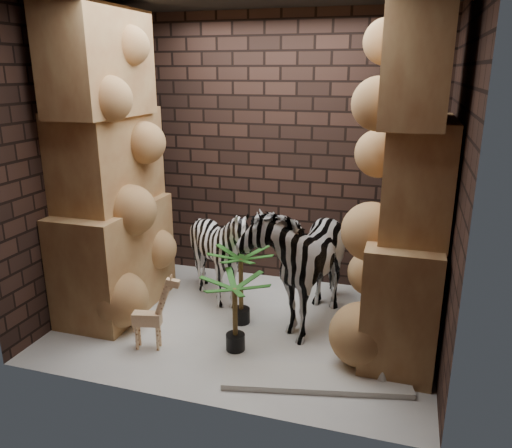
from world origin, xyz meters
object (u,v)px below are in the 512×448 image
(giraffe_toy, at_px, (146,311))
(surfboard, at_px, (316,379))
(palm_back, at_px, (235,314))
(zebra_right, at_px, (301,247))
(palm_front, at_px, (241,287))
(zebra_left, at_px, (221,258))

(giraffe_toy, distance_m, surfboard, 1.57)
(palm_back, bearing_deg, zebra_right, 61.15)
(palm_back, bearing_deg, giraffe_toy, -165.11)
(zebra_right, relative_size, palm_back, 2.18)
(zebra_right, height_order, surfboard, zebra_right)
(zebra_right, height_order, palm_back, zebra_right)
(palm_front, relative_size, palm_back, 1.11)
(zebra_right, xyz_separation_m, surfboard, (0.36, -1.03, -0.73))
(zebra_left, bearing_deg, palm_back, -66.63)
(palm_front, distance_m, palm_back, 0.50)
(surfboard, bearing_deg, zebra_right, 96.90)
(giraffe_toy, relative_size, palm_back, 1.06)
(palm_front, height_order, palm_back, palm_front)
(zebra_right, bearing_deg, zebra_left, -177.92)
(palm_front, bearing_deg, palm_back, -77.31)
(zebra_left, bearing_deg, zebra_right, -10.72)
(zebra_right, relative_size, giraffe_toy, 2.06)
(palm_front, xyz_separation_m, palm_back, (0.11, -0.49, -0.04))
(zebra_right, relative_size, palm_front, 1.96)
(zebra_right, xyz_separation_m, giraffe_toy, (-1.17, -0.96, -0.39))
(zebra_right, bearing_deg, giraffe_toy, -132.62)
(zebra_left, bearing_deg, palm_front, -51.05)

